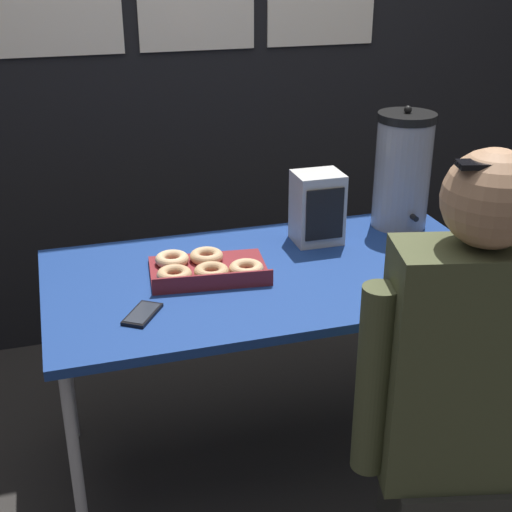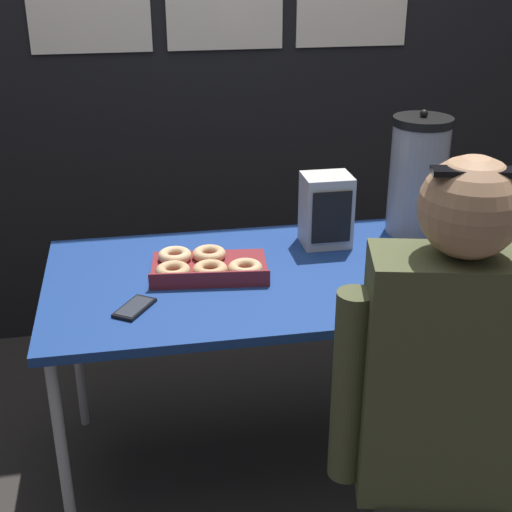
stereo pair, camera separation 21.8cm
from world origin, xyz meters
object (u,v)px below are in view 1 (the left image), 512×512
Objects in this scene: donut_box at (205,268)px; person_seated at (462,407)px; space_heater at (317,208)px; cell_phone at (142,314)px; coffee_urn at (403,171)px.

person_seated is (0.49, -0.69, -0.14)m from donut_box.
space_heater is at bearing -72.36° from person_seated.
donut_box reaches higher than cell_phone.
donut_box is 2.56× the size of cell_phone.
coffee_urn reaches higher than cell_phone.
space_heater reaches higher than donut_box.
coffee_urn is at bearing 9.34° from space_heater.
coffee_urn reaches higher than donut_box.
donut_box is 0.46m from space_heater.
space_heater is (0.42, 0.15, 0.10)m from donut_box.
coffee_urn is 0.99m from person_seated.
coffee_urn reaches higher than space_heater.
cell_phone is at bearing -131.27° from donut_box.
person_seated is at bearing -106.66° from coffee_urn.
coffee_urn is at bearing 55.98° from cell_phone.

